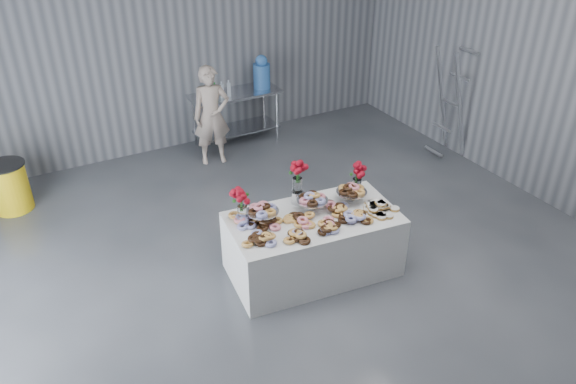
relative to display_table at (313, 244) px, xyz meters
name	(u,v)px	position (x,y,z in m)	size (l,w,h in m)	color
ground	(310,302)	(-0.31, -0.48, -0.38)	(9.00, 9.00, 0.00)	#36383E
room_walls	(285,72)	(-0.58, -0.41, 2.26)	(8.04, 9.04, 4.02)	slate
display_table	(313,244)	(0.00, 0.00, 0.00)	(1.90, 1.00, 0.75)	silver
prep_table	(235,109)	(0.66, 3.62, 0.24)	(1.50, 0.60, 0.90)	silver
donut_mounds	(316,216)	(0.00, -0.05, 0.42)	(1.80, 0.80, 0.09)	#E6BD54
cake_stand_left	(263,210)	(-0.53, 0.21, 0.52)	(0.36, 0.36, 0.17)	silver
cake_stand_mid	(312,199)	(0.07, 0.14, 0.52)	(0.36, 0.36, 0.17)	silver
cake_stand_right	(352,190)	(0.56, 0.09, 0.52)	(0.36, 0.36, 0.17)	silver
danish_pile	(379,206)	(0.73, -0.23, 0.43)	(0.48, 0.48, 0.11)	white
bouquet_left	(242,197)	(-0.72, 0.33, 0.67)	(0.26, 0.26, 0.42)	white
bouquet_right	(358,170)	(0.73, 0.22, 0.67)	(0.26, 0.26, 0.42)	white
bouquet_center	(297,174)	(-0.01, 0.35, 0.75)	(0.26, 0.26, 0.57)	silver
water_jug	(262,73)	(1.16, 3.62, 0.77)	(0.28, 0.28, 0.55)	#448AE7
drink_bottles	(218,90)	(0.34, 3.52, 0.66)	(0.54, 0.08, 0.27)	#268C33
person	(212,116)	(0.06, 3.17, 0.41)	(0.57, 0.37, 1.57)	#CC8C93
trash_barrel	(10,187)	(-2.92, 3.16, -0.03)	(0.54, 0.54, 0.69)	yellow
stepladder	(451,103)	(3.44, 1.57, 0.53)	(0.24, 0.46, 1.81)	silver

